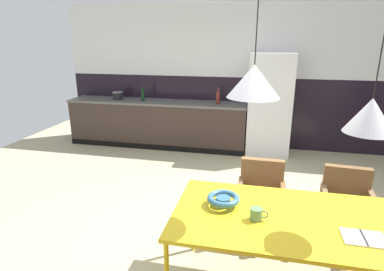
# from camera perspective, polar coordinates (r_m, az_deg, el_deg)

# --- Properties ---
(ground_plane) EXTENTS (9.07, 9.07, 0.00)m
(ground_plane) POSITION_cam_1_polar(r_m,az_deg,el_deg) (3.62, 5.33, -17.14)
(ground_plane) COLOR tan
(back_wall_splashback_dark) EXTENTS (6.98, 0.12, 1.34)m
(back_wall_splashback_dark) POSITION_cam_1_polar(r_m,az_deg,el_deg) (6.19, 9.13, 4.23)
(back_wall_splashback_dark) COLOR black
(back_wall_splashback_dark) RESTS_ON ground
(back_wall_panel_upper) EXTENTS (6.98, 0.12, 1.34)m
(back_wall_panel_upper) POSITION_cam_1_polar(r_m,az_deg,el_deg) (6.04, 9.75, 16.71)
(back_wall_panel_upper) COLOR silver
(back_wall_panel_upper) RESTS_ON back_wall_splashback_dark
(kitchen_counter) EXTENTS (3.47, 0.63, 0.89)m
(kitchen_counter) POSITION_cam_1_polar(r_m,az_deg,el_deg) (6.20, -6.29, 2.22)
(kitchen_counter) COLOR #382A25
(kitchen_counter) RESTS_ON ground
(refrigerator_column) EXTENTS (0.75, 0.60, 1.81)m
(refrigerator_column) POSITION_cam_1_polar(r_m,az_deg,el_deg) (5.79, 13.90, 5.40)
(refrigerator_column) COLOR silver
(refrigerator_column) RESTS_ON ground
(dining_table) EXTENTS (1.85, 0.96, 0.75)m
(dining_table) POSITION_cam_1_polar(r_m,az_deg,el_deg) (2.58, 18.26, -14.73)
(dining_table) COLOR gold
(dining_table) RESTS_ON ground
(armchair_far_side) EXTENTS (0.49, 0.47, 0.80)m
(armchair_far_side) POSITION_cam_1_polar(r_m,az_deg,el_deg) (3.47, 12.43, -9.48)
(armchair_far_side) COLOR brown
(armchair_far_side) RESTS_ON ground
(armchair_by_stool) EXTENTS (0.52, 0.50, 0.78)m
(armchair_by_stool) POSITION_cam_1_polar(r_m,az_deg,el_deg) (3.61, 26.26, -10.03)
(armchair_by_stool) COLOR brown
(armchair_by_stool) RESTS_ON ground
(fruit_bowl) EXTENTS (0.26, 0.26, 0.09)m
(fruit_bowl) POSITION_cam_1_polar(r_m,az_deg,el_deg) (2.58, 5.69, -11.42)
(fruit_bowl) COLOR #33607F
(fruit_bowl) RESTS_ON dining_table
(open_book) EXTENTS (0.27, 0.19, 0.02)m
(open_book) POSITION_cam_1_polar(r_m,az_deg,el_deg) (2.50, 28.70, -16.02)
(open_book) COLOR white
(open_book) RESTS_ON dining_table
(mug_glass_clear) EXTENTS (0.13, 0.09, 0.09)m
(mug_glass_clear) POSITION_cam_1_polar(r_m,az_deg,el_deg) (2.44, 11.62, -13.79)
(mug_glass_clear) COLOR #5B8456
(mug_glass_clear) RESTS_ON dining_table
(cooking_pot) EXTENTS (0.21, 0.21, 0.17)m
(cooking_pot) POSITION_cam_1_polar(r_m,az_deg,el_deg) (6.40, -13.30, 7.07)
(cooking_pot) COLOR black
(cooking_pot) RESTS_ON kitchen_counter
(bottle_wine_green) EXTENTS (0.07, 0.07, 0.27)m
(bottle_wine_green) POSITION_cam_1_polar(r_m,az_deg,el_deg) (6.13, -8.88, 7.18)
(bottle_wine_green) COLOR #0F3319
(bottle_wine_green) RESTS_ON kitchen_counter
(bottle_spice_small) EXTENTS (0.07, 0.07, 0.31)m
(bottle_spice_small) POSITION_cam_1_polar(r_m,az_deg,el_deg) (5.76, 4.70, 6.82)
(bottle_spice_small) COLOR maroon
(bottle_spice_small) RESTS_ON kitchen_counter
(pendant_lamp_over_table_near) EXTENTS (0.37, 0.37, 0.99)m
(pendant_lamp_over_table_near) POSITION_cam_1_polar(r_m,az_deg,el_deg) (2.22, 11.13, 9.65)
(pendant_lamp_over_table_near) COLOR black
(pendant_lamp_over_table_far) EXTENTS (0.31, 0.31, 1.18)m
(pendant_lamp_over_table_far) POSITION_cam_1_polar(r_m,az_deg,el_deg) (2.29, 29.62, 3.19)
(pendant_lamp_over_table_far) COLOR black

